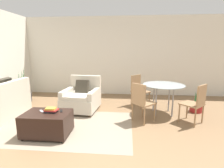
{
  "coord_description": "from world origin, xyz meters",
  "views": [
    {
      "loc": [
        0.76,
        -2.45,
        1.64
      ],
      "look_at": [
        0.37,
        1.94,
        0.75
      ],
      "focal_mm": 28.0,
      "sensor_mm": 36.0,
      "label": 1
    }
  ],
  "objects_px": {
    "ottoman": "(47,123)",
    "dining_table": "(163,88)",
    "dining_chair_near_right": "(196,102)",
    "book_stack": "(51,110)",
    "dining_chair_far_left": "(138,88)",
    "armchair": "(82,98)",
    "tv_remote_primary": "(42,111)",
    "potted_plant": "(24,94)",
    "potted_plant_small": "(196,106)",
    "dining_chair_near_left": "(141,100)",
    "tv_remote_secondary": "(61,111)"
  },
  "relations": [
    {
      "from": "ottoman",
      "to": "dining_table",
      "type": "bearing_deg",
      "value": 29.67
    },
    {
      "from": "ottoman",
      "to": "dining_chair_near_right",
      "type": "height_order",
      "value": "dining_chair_near_right"
    },
    {
      "from": "book_stack",
      "to": "dining_chair_far_left",
      "type": "xyz_separation_m",
      "value": [
        1.76,
        1.92,
        0.02
      ]
    },
    {
      "from": "dining_chair_far_left",
      "to": "dining_chair_near_right",
      "type": "bearing_deg",
      "value": -45.0
    },
    {
      "from": "armchair",
      "to": "tv_remote_primary",
      "type": "height_order",
      "value": "armchair"
    },
    {
      "from": "book_stack",
      "to": "dining_chair_far_left",
      "type": "bearing_deg",
      "value": 47.57
    },
    {
      "from": "ottoman",
      "to": "potted_plant",
      "type": "xyz_separation_m",
      "value": [
        -1.74,
        2.07,
        -0.02
      ]
    },
    {
      "from": "potted_plant",
      "to": "potted_plant_small",
      "type": "height_order",
      "value": "potted_plant"
    },
    {
      "from": "potted_plant",
      "to": "dining_chair_near_left",
      "type": "distance_m",
      "value": 3.8
    },
    {
      "from": "tv_remote_secondary",
      "to": "dining_chair_near_right",
      "type": "bearing_deg",
      "value": 13.62
    },
    {
      "from": "potted_plant_small",
      "to": "dining_chair_near_right",
      "type": "bearing_deg",
      "value": -112.27
    },
    {
      "from": "tv_remote_primary",
      "to": "tv_remote_secondary",
      "type": "bearing_deg",
      "value": 7.37
    },
    {
      "from": "tv_remote_primary",
      "to": "dining_table",
      "type": "relative_size",
      "value": 0.12
    },
    {
      "from": "potted_plant",
      "to": "armchair",
      "type": "bearing_deg",
      "value": -16.61
    },
    {
      "from": "book_stack",
      "to": "dining_chair_near_left",
      "type": "bearing_deg",
      "value": 23.0
    },
    {
      "from": "dining_chair_near_right",
      "to": "dining_table",
      "type": "bearing_deg",
      "value": 135.0
    },
    {
      "from": "book_stack",
      "to": "dining_chair_near_right",
      "type": "distance_m",
      "value": 3.03
    },
    {
      "from": "book_stack",
      "to": "ottoman",
      "type": "bearing_deg",
      "value": -149.17
    },
    {
      "from": "tv_remote_secondary",
      "to": "dining_table",
      "type": "height_order",
      "value": "dining_table"
    },
    {
      "from": "book_stack",
      "to": "dining_table",
      "type": "height_order",
      "value": "dining_table"
    },
    {
      "from": "book_stack",
      "to": "tv_remote_primary",
      "type": "xyz_separation_m",
      "value": [
        -0.21,
        0.03,
        -0.04
      ]
    },
    {
      "from": "armchair",
      "to": "dining_chair_near_right",
      "type": "bearing_deg",
      "value": -13.87
    },
    {
      "from": "armchair",
      "to": "dining_chair_far_left",
      "type": "relative_size",
      "value": 1.14
    },
    {
      "from": "book_stack",
      "to": "dining_chair_near_right",
      "type": "height_order",
      "value": "dining_chair_near_right"
    },
    {
      "from": "book_stack",
      "to": "tv_remote_secondary",
      "type": "relative_size",
      "value": 1.71
    },
    {
      "from": "book_stack",
      "to": "tv_remote_primary",
      "type": "height_order",
      "value": "book_stack"
    },
    {
      "from": "dining_table",
      "to": "dining_chair_near_right",
      "type": "distance_m",
      "value": 0.85
    },
    {
      "from": "dining_chair_near_right",
      "to": "book_stack",
      "type": "bearing_deg",
      "value": -165.74
    },
    {
      "from": "armchair",
      "to": "tv_remote_secondary",
      "type": "distance_m",
      "value": 1.35
    },
    {
      "from": "tv_remote_primary",
      "to": "dining_chair_far_left",
      "type": "bearing_deg",
      "value": 43.99
    },
    {
      "from": "book_stack",
      "to": "tv_remote_primary",
      "type": "bearing_deg",
      "value": 172.47
    },
    {
      "from": "dining_table",
      "to": "dining_chair_near_left",
      "type": "bearing_deg",
      "value": -135.0
    },
    {
      "from": "ottoman",
      "to": "tv_remote_primary",
      "type": "bearing_deg",
      "value": 151.62
    },
    {
      "from": "dining_chair_near_left",
      "to": "potted_plant_small",
      "type": "bearing_deg",
      "value": 27.79
    },
    {
      "from": "tv_remote_secondary",
      "to": "armchair",
      "type": "bearing_deg",
      "value": 88.13
    },
    {
      "from": "tv_remote_secondary",
      "to": "potted_plant",
      "type": "bearing_deg",
      "value": 135.51
    },
    {
      "from": "tv_remote_secondary",
      "to": "dining_chair_near_right",
      "type": "height_order",
      "value": "dining_chair_near_right"
    },
    {
      "from": "tv_remote_primary",
      "to": "potted_plant",
      "type": "height_order",
      "value": "potted_plant"
    },
    {
      "from": "dining_chair_near_right",
      "to": "dining_chair_far_left",
      "type": "distance_m",
      "value": 1.66
    },
    {
      "from": "book_stack",
      "to": "potted_plant_small",
      "type": "bearing_deg",
      "value": 25.25
    },
    {
      "from": "dining_chair_near_left",
      "to": "dining_chair_near_right",
      "type": "distance_m",
      "value": 1.18
    },
    {
      "from": "dining_chair_far_left",
      "to": "dining_chair_near_left",
      "type": "bearing_deg",
      "value": -90.0
    },
    {
      "from": "dining_table",
      "to": "dining_chair_near_right",
      "type": "bearing_deg",
      "value": -45.0
    },
    {
      "from": "armchair",
      "to": "potted_plant_small",
      "type": "relative_size",
      "value": 1.59
    },
    {
      "from": "potted_plant_small",
      "to": "potted_plant",
      "type": "bearing_deg",
      "value": 174.53
    },
    {
      "from": "armchair",
      "to": "potted_plant_small",
      "type": "height_order",
      "value": "armchair"
    },
    {
      "from": "book_stack",
      "to": "dining_chair_far_left",
      "type": "height_order",
      "value": "dining_chair_far_left"
    },
    {
      "from": "dining_chair_near_right",
      "to": "dining_chair_far_left",
      "type": "relative_size",
      "value": 1.0
    },
    {
      "from": "ottoman",
      "to": "dining_chair_far_left",
      "type": "xyz_separation_m",
      "value": [
        1.83,
        1.97,
        0.27
      ]
    },
    {
      "from": "book_stack",
      "to": "tv_remote_secondary",
      "type": "distance_m",
      "value": 0.19
    }
  ]
}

